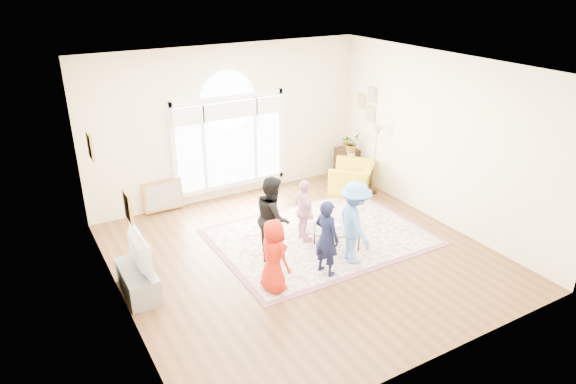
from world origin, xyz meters
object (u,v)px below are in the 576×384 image
tv_console (138,281)px  armchair (352,178)px  area_rug (321,237)px  television (134,252)px  coffee_table (337,228)px

tv_console → armchair: bearing=16.4°
area_rug → television: size_ratio=3.44×
coffee_table → armchair: bearing=66.2°
armchair → television: bearing=-27.4°
coffee_table → tv_console: bearing=-167.7°
television → area_rug: bearing=1.5°
area_rug → television: 3.44m
area_rug → television: (-3.37, -0.09, 0.71)m
tv_console → television: bearing=-0.0°
television → coffee_table: size_ratio=0.84×
tv_console → armchair: size_ratio=0.99×
area_rug → tv_console: tv_console is taller
television → armchair: size_ratio=1.04×
area_rug → coffee_table: coffee_table is taller
armchair → area_rug: bearing=-4.7°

